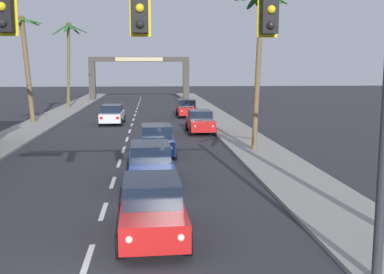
{
  "coord_description": "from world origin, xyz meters",
  "views": [
    {
      "loc": [
        1.65,
        -9.4,
        4.82
      ],
      "look_at": [
        3.18,
        8.0,
        2.2
      ],
      "focal_mm": 43.69,
      "sensor_mm": 36.0,
      "label": 1
    }
  ],
  "objects_px": {
    "palm_left_third": "(26,54)",
    "town_gateway_arch": "(139,72)",
    "sedan_lead_at_stop_bar": "(152,208)",
    "sedan_third_in_queue": "(150,163)",
    "sedan_oncoming_far": "(112,114)",
    "palm_left_farthest": "(69,48)",
    "traffic_signal_mast": "(225,43)",
    "sedan_fifth_in_queue": "(157,140)",
    "sedan_parked_mid_kerb": "(200,121)",
    "sedan_parked_nearest_kerb": "(187,108)",
    "palm_right_second": "(260,29)"
  },
  "relations": [
    {
      "from": "palm_left_farthest",
      "to": "sedan_parked_mid_kerb",
      "type": "bearing_deg",
      "value": -58.9
    },
    {
      "from": "traffic_signal_mast",
      "to": "town_gateway_arch",
      "type": "xyz_separation_m",
      "value": [
        -3.14,
        60.0,
        -1.18
      ]
    },
    {
      "from": "sedan_parked_nearest_kerb",
      "to": "palm_left_third",
      "type": "relative_size",
      "value": 0.49
    },
    {
      "from": "sedan_third_in_queue",
      "to": "palm_left_farthest",
      "type": "xyz_separation_m",
      "value": [
        -9.31,
        36.34,
        6.1
      ]
    },
    {
      "from": "sedan_oncoming_far",
      "to": "palm_left_third",
      "type": "xyz_separation_m",
      "value": [
        -7.27,
        1.42,
        5.09
      ]
    },
    {
      "from": "sedan_oncoming_far",
      "to": "palm_right_second",
      "type": "relative_size",
      "value": 0.49
    },
    {
      "from": "sedan_third_in_queue",
      "to": "sedan_lead_at_stop_bar",
      "type": "bearing_deg",
      "value": -89.55
    },
    {
      "from": "sedan_oncoming_far",
      "to": "sedan_parked_mid_kerb",
      "type": "xyz_separation_m",
      "value": [
        6.89,
        -5.88,
        0.0
      ]
    },
    {
      "from": "traffic_signal_mast",
      "to": "palm_left_third",
      "type": "distance_m",
      "value": 34.1
    },
    {
      "from": "sedan_third_in_queue",
      "to": "palm_right_second",
      "type": "distance_m",
      "value": 10.94
    },
    {
      "from": "sedan_lead_at_stop_bar",
      "to": "sedan_third_in_queue",
      "type": "relative_size",
      "value": 1.0
    },
    {
      "from": "sedan_parked_mid_kerb",
      "to": "palm_left_third",
      "type": "distance_m",
      "value": 16.73
    },
    {
      "from": "palm_left_third",
      "to": "town_gateway_arch",
      "type": "bearing_deg",
      "value": 72.39
    },
    {
      "from": "traffic_signal_mast",
      "to": "palm_right_second",
      "type": "xyz_separation_m",
      "value": [
        4.57,
        16.5,
        1.6
      ]
    },
    {
      "from": "sedan_oncoming_far",
      "to": "palm_left_farthest",
      "type": "distance_m",
      "value": 17.82
    },
    {
      "from": "sedan_lead_at_stop_bar",
      "to": "town_gateway_arch",
      "type": "distance_m",
      "value": 56.63
    },
    {
      "from": "sedan_parked_nearest_kerb",
      "to": "sedan_fifth_in_queue",
      "type": "bearing_deg",
      "value": -99.0
    },
    {
      "from": "sedan_fifth_in_queue",
      "to": "sedan_third_in_queue",
      "type": "bearing_deg",
      "value": -93.19
    },
    {
      "from": "traffic_signal_mast",
      "to": "sedan_oncoming_far",
      "type": "xyz_separation_m",
      "value": [
        -4.78,
        30.47,
        -4.45
      ]
    },
    {
      "from": "sedan_fifth_in_queue",
      "to": "town_gateway_arch",
      "type": "height_order",
      "value": "town_gateway_arch"
    },
    {
      "from": "sedan_parked_mid_kerb",
      "to": "palm_left_third",
      "type": "relative_size",
      "value": 0.49
    },
    {
      "from": "sedan_third_in_queue",
      "to": "sedan_oncoming_far",
      "type": "relative_size",
      "value": 1.0
    },
    {
      "from": "sedan_fifth_in_queue",
      "to": "sedan_parked_nearest_kerb",
      "type": "bearing_deg",
      "value": 81.0
    },
    {
      "from": "palm_left_third",
      "to": "palm_left_farthest",
      "type": "distance_m",
      "value": 14.27
    },
    {
      "from": "traffic_signal_mast",
      "to": "sedan_oncoming_far",
      "type": "bearing_deg",
      "value": 98.92
    },
    {
      "from": "sedan_third_in_queue",
      "to": "sedan_oncoming_far",
      "type": "height_order",
      "value": "same"
    },
    {
      "from": "sedan_lead_at_stop_bar",
      "to": "sedan_third_in_queue",
      "type": "distance_m",
      "value": 6.26
    },
    {
      "from": "traffic_signal_mast",
      "to": "palm_left_farthest",
      "type": "bearing_deg",
      "value": 103.26
    },
    {
      "from": "town_gateway_arch",
      "to": "sedan_lead_at_stop_bar",
      "type": "bearing_deg",
      "value": -88.34
    },
    {
      "from": "sedan_lead_at_stop_bar",
      "to": "sedan_oncoming_far",
      "type": "height_order",
      "value": "same"
    },
    {
      "from": "town_gateway_arch",
      "to": "sedan_oncoming_far",
      "type": "bearing_deg",
      "value": -93.19
    },
    {
      "from": "sedan_lead_at_stop_bar",
      "to": "palm_right_second",
      "type": "bearing_deg",
      "value": 65.02
    },
    {
      "from": "sedan_parked_mid_kerb",
      "to": "sedan_lead_at_stop_bar",
      "type": "bearing_deg",
      "value": -99.69
    },
    {
      "from": "sedan_fifth_in_queue",
      "to": "palm_right_second",
      "type": "distance_m",
      "value": 8.37
    },
    {
      "from": "sedan_oncoming_far",
      "to": "sedan_parked_mid_kerb",
      "type": "bearing_deg",
      "value": -40.48
    },
    {
      "from": "palm_right_second",
      "to": "town_gateway_arch",
      "type": "bearing_deg",
      "value": 100.05
    },
    {
      "from": "sedan_fifth_in_queue",
      "to": "sedan_parked_mid_kerb",
      "type": "xyz_separation_m",
      "value": [
        3.31,
        8.59,
        0.0
      ]
    },
    {
      "from": "palm_left_farthest",
      "to": "town_gateway_arch",
      "type": "xyz_separation_m",
      "value": [
        7.72,
        13.92,
        -2.83
      ]
    },
    {
      "from": "sedan_parked_mid_kerb",
      "to": "palm_left_third",
      "type": "height_order",
      "value": "palm_left_third"
    },
    {
      "from": "sedan_lead_at_stop_bar",
      "to": "palm_right_second",
      "type": "distance_m",
      "value": 15.58
    },
    {
      "from": "traffic_signal_mast",
      "to": "sedan_third_in_queue",
      "type": "bearing_deg",
      "value": 99.01
    },
    {
      "from": "palm_left_farthest",
      "to": "town_gateway_arch",
      "type": "bearing_deg",
      "value": 61.0
    },
    {
      "from": "traffic_signal_mast",
      "to": "sedan_parked_nearest_kerb",
      "type": "bearing_deg",
      "value": 86.87
    },
    {
      "from": "traffic_signal_mast",
      "to": "palm_right_second",
      "type": "height_order",
      "value": "palm_right_second"
    },
    {
      "from": "sedan_parked_nearest_kerb",
      "to": "palm_left_third",
      "type": "bearing_deg",
      "value": -163.72
    },
    {
      "from": "sedan_oncoming_far",
      "to": "sedan_parked_nearest_kerb",
      "type": "bearing_deg",
      "value": 39.24
    },
    {
      "from": "town_gateway_arch",
      "to": "palm_left_farthest",
      "type": "bearing_deg",
      "value": -119.0
    },
    {
      "from": "sedan_fifth_in_queue",
      "to": "sedan_parked_nearest_kerb",
      "type": "relative_size",
      "value": 1.01
    },
    {
      "from": "traffic_signal_mast",
      "to": "sedan_parked_nearest_kerb",
      "type": "relative_size",
      "value": 2.4
    },
    {
      "from": "sedan_lead_at_stop_bar",
      "to": "sedan_oncoming_far",
      "type": "xyz_separation_m",
      "value": [
        -3.29,
        26.99,
        0.0
      ]
    }
  ]
}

